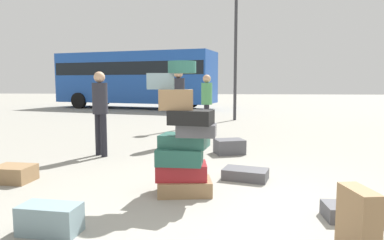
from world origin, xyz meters
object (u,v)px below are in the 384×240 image
at_px(parked_bus, 135,76).
at_px(lamp_post, 236,11).
at_px(person_bearded_onlooker, 100,106).
at_px(suitcase_charcoal_left_side, 229,147).
at_px(person_passerby_in_red, 207,99).
at_px(suitcase_brown_foreground_far, 14,174).
at_px(suitcase_tower, 183,144).
at_px(suitcase_brown_white_trunk, 358,220).
at_px(suitcase_slate_behind_tower, 50,219).
at_px(suitcase_charcoal_right_side, 360,212).
at_px(suitcase_charcoal_foreground_near, 245,174).
at_px(person_tourist_with_camera, 178,100).

bearing_deg(parked_bus, lamp_post, -33.31).
distance_m(person_bearded_onlooker, parked_bus, 13.12).
distance_m(suitcase_charcoal_left_side, person_passerby_in_red, 2.57).
xyz_separation_m(suitcase_brown_foreground_far, person_passerby_in_red, (2.66, 4.67, 0.89)).
bearing_deg(suitcase_brown_foreground_far, suitcase_tower, -4.08).
bearing_deg(suitcase_charcoal_left_side, suitcase_brown_white_trunk, -94.23).
xyz_separation_m(suitcase_slate_behind_tower, person_passerby_in_red, (1.23, 6.32, 0.87)).
xyz_separation_m(suitcase_charcoal_right_side, person_bearded_onlooker, (-3.92, 2.90, 0.93)).
xyz_separation_m(suitcase_charcoal_foreground_near, lamp_post, (0.12, 8.40, 4.11)).
height_order(person_bearded_onlooker, parked_bus, parked_bus).
distance_m(suitcase_charcoal_foreground_near, suitcase_brown_foreground_far, 3.48).
height_order(suitcase_brown_foreground_far, person_passerby_in_red, person_passerby_in_red).
height_order(suitcase_charcoal_left_side, suitcase_slate_behind_tower, suitcase_charcoal_left_side).
relative_size(suitcase_brown_foreground_far, parked_bus, 0.06).
bearing_deg(lamp_post, suitcase_slate_behind_tower, -101.58).
height_order(suitcase_slate_behind_tower, parked_bus, parked_bus).
bearing_deg(suitcase_slate_behind_tower, suitcase_tower, 53.00).
height_order(person_tourist_with_camera, person_passerby_in_red, person_tourist_with_camera).
height_order(suitcase_charcoal_right_side, suitcase_brown_foreground_far, suitcase_brown_foreground_far).
distance_m(suitcase_brown_foreground_far, person_bearded_onlooker, 2.19).
xyz_separation_m(suitcase_tower, suitcase_brown_white_trunk, (1.70, -1.40, -0.40)).
xyz_separation_m(suitcase_brown_foreground_far, person_bearded_onlooker, (0.67, 1.88, 0.89)).
xyz_separation_m(suitcase_tower, suitcase_brown_foreground_far, (-2.58, 0.36, -0.56)).
bearing_deg(suitcase_slate_behind_tower, person_bearded_onlooker, 107.02).
relative_size(suitcase_brown_white_trunk, person_tourist_with_camera, 0.31).
bearing_deg(person_passerby_in_red, suitcase_slate_behind_tower, -7.49).
bearing_deg(person_passerby_in_red, parked_bus, -151.95).
bearing_deg(person_tourist_with_camera, suitcase_charcoal_right_side, 19.25).
relative_size(person_bearded_onlooker, person_passerby_in_red, 1.00).
xyz_separation_m(suitcase_tower, lamp_post, (0.99, 9.19, 3.51)).
bearing_deg(suitcase_slate_behind_tower, suitcase_brown_white_trunk, 2.69).
bearing_deg(suitcase_charcoal_right_side, suitcase_tower, 159.64).
bearing_deg(person_bearded_onlooker, suitcase_tower, -9.87).
xyz_separation_m(suitcase_charcoal_foreground_near, suitcase_charcoal_right_side, (1.13, -1.45, -0.00)).
bearing_deg(parked_bus, suitcase_slate_behind_tower, -64.73).
bearing_deg(lamp_post, suitcase_tower, -96.14).
distance_m(suitcase_brown_foreground_far, parked_bus, 14.95).
height_order(suitcase_tower, parked_bus, parked_bus).
bearing_deg(suitcase_slate_behind_tower, suitcase_brown_foreground_far, 135.74).
xyz_separation_m(suitcase_brown_white_trunk, person_passerby_in_red, (-1.62, 6.43, 0.73)).
xyz_separation_m(suitcase_charcoal_foreground_near, suitcase_brown_white_trunk, (0.83, -2.18, 0.20)).
bearing_deg(suitcase_brown_white_trunk, suitcase_charcoal_foreground_near, 100.66).
bearing_deg(suitcase_charcoal_right_side, person_bearded_onlooker, 141.41).
bearing_deg(suitcase_brown_foreground_far, parked_bus, 101.27).
distance_m(suitcase_brown_white_trunk, person_bearded_onlooker, 5.18).
bearing_deg(suitcase_charcoal_foreground_near, parked_bus, 126.26).
relative_size(suitcase_charcoal_right_side, suitcase_brown_foreground_far, 1.36).
relative_size(person_bearded_onlooker, lamp_post, 0.26).
distance_m(suitcase_brown_white_trunk, parked_bus, 17.68).
xyz_separation_m(person_bearded_onlooker, parked_bus, (-2.59, 12.84, 0.82)).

